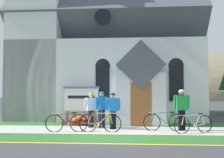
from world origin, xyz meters
name	(u,v)px	position (x,y,z in m)	size (l,w,h in m)	color
ground	(116,124)	(0.00, 4.00, 0.00)	(140.00, 140.00, 0.00)	#3D3D3F
sidewalk_slab	(95,130)	(-0.79, 1.80, 0.01)	(32.00, 2.53, 0.01)	#B7B5AD
grass_verge	(86,138)	(-0.79, -0.35, 0.00)	(32.00, 1.77, 0.01)	#2D6628
church_lawn	(101,124)	(-0.79, 3.91, 0.00)	(24.00, 1.71, 0.01)	#2D6628
curb_paint_stripe	(81,143)	(-0.79, -1.38, 0.00)	(28.00, 0.16, 0.01)	yellow
church_building	(104,50)	(-1.19, 9.34, 4.64)	(11.71, 11.79, 13.62)	silver
church_sign	(81,100)	(-1.86, 4.26, 1.24)	(1.91, 0.16, 1.94)	slate
flower_bed	(80,122)	(-1.87, 4.06, 0.08)	(1.92, 1.92, 0.34)	#382319
bicycle_orange	(67,123)	(-1.86, 1.11, 0.38)	(1.71, 0.35, 0.82)	black
bicycle_black	(165,122)	(2.17, 1.74, 0.38)	(1.79, 0.11, 0.82)	black
bicycle_green	(100,123)	(-0.50, 1.13, 0.39)	(1.75, 0.12, 0.85)	black
bicycle_white	(194,124)	(3.26, 1.18, 0.37)	(1.64, 0.69, 0.80)	black
cyclist_in_blue_jersey	(182,106)	(2.91, 1.88, 1.03)	(0.68, 0.32, 1.74)	black
cyclist_in_red_jersey	(113,108)	(-0.03, 2.04, 0.92)	(0.62, 0.37, 1.60)	black
cyclist_in_yellow_jersey	(102,107)	(-0.58, 2.43, 0.97)	(0.52, 0.59, 1.66)	#191E38
cyclist_in_orange_jersey	(91,108)	(-1.08, 2.57, 0.92)	(0.59, 0.43, 1.59)	#191E38
distant_hill	(161,98)	(8.34, 67.57, 0.00)	(77.01, 51.16, 25.43)	#847A5B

